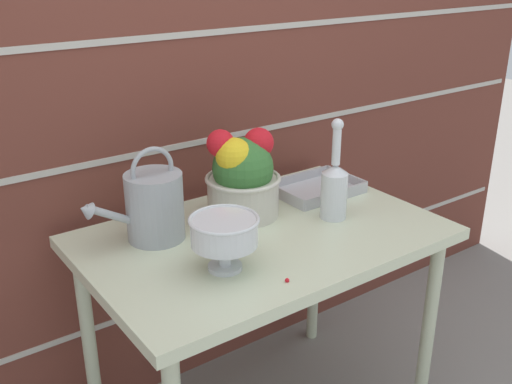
{
  "coord_description": "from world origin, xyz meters",
  "views": [
    {
      "loc": [
        -0.96,
        -1.3,
        1.54
      ],
      "look_at": [
        0.0,
        0.03,
        0.86
      ],
      "focal_mm": 42.0,
      "sensor_mm": 36.0,
      "label": 1
    }
  ],
  "objects_px": {
    "flower_planter": "(242,176)",
    "wire_tray": "(317,189)",
    "crystal_pedestal_bowl": "(224,233)",
    "watering_can": "(154,205)",
    "glass_decanter": "(334,186)"
  },
  "relations": [
    {
      "from": "crystal_pedestal_bowl",
      "to": "wire_tray",
      "type": "relative_size",
      "value": 0.64
    },
    {
      "from": "watering_can",
      "to": "flower_planter",
      "type": "xyz_separation_m",
      "value": [
        0.3,
        -0.01,
        0.03
      ]
    },
    {
      "from": "flower_planter",
      "to": "wire_tray",
      "type": "bearing_deg",
      "value": 1.15
    },
    {
      "from": "crystal_pedestal_bowl",
      "to": "flower_planter",
      "type": "xyz_separation_m",
      "value": [
        0.24,
        0.26,
        0.02
      ]
    },
    {
      "from": "flower_planter",
      "to": "watering_can",
      "type": "bearing_deg",
      "value": 177.7
    },
    {
      "from": "glass_decanter",
      "to": "flower_planter",
      "type": "bearing_deg",
      "value": 140.46
    },
    {
      "from": "glass_decanter",
      "to": "wire_tray",
      "type": "bearing_deg",
      "value": 62.87
    },
    {
      "from": "watering_can",
      "to": "crystal_pedestal_bowl",
      "type": "distance_m",
      "value": 0.28
    },
    {
      "from": "flower_planter",
      "to": "wire_tray",
      "type": "height_order",
      "value": "flower_planter"
    },
    {
      "from": "flower_planter",
      "to": "crystal_pedestal_bowl",
      "type": "bearing_deg",
      "value": -132.11
    },
    {
      "from": "watering_can",
      "to": "flower_planter",
      "type": "height_order",
      "value": "flower_planter"
    },
    {
      "from": "glass_decanter",
      "to": "wire_tray",
      "type": "xyz_separation_m",
      "value": [
        0.1,
        0.19,
        -0.1
      ]
    },
    {
      "from": "flower_planter",
      "to": "glass_decanter",
      "type": "relative_size",
      "value": 0.89
    },
    {
      "from": "crystal_pedestal_bowl",
      "to": "wire_tray",
      "type": "height_order",
      "value": "crystal_pedestal_bowl"
    },
    {
      "from": "crystal_pedestal_bowl",
      "to": "watering_can",
      "type": "bearing_deg",
      "value": 103.8
    }
  ]
}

